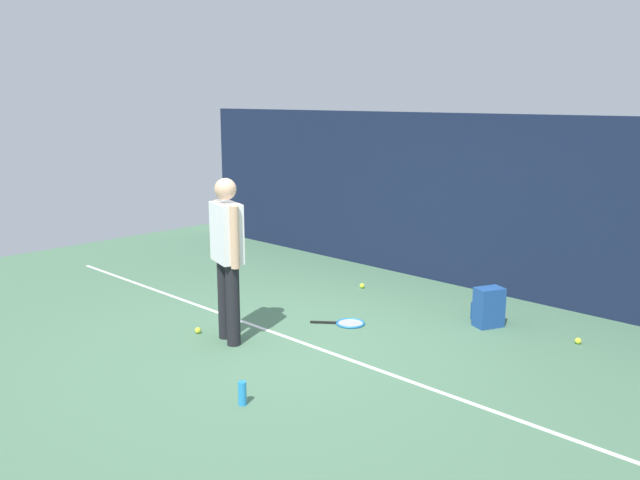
{
  "coord_description": "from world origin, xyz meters",
  "views": [
    {
      "loc": [
        4.88,
        -4.59,
        2.48
      ],
      "look_at": [
        0.0,
        0.4,
        1.0
      ],
      "focal_mm": 37.87,
      "sensor_mm": 36.0,
      "label": 1
    }
  ],
  "objects": [
    {
      "name": "water_bottle",
      "position": [
        0.82,
        -1.36,
        0.1
      ],
      "size": [
        0.07,
        0.07,
        0.2
      ],
      "primitive_type": "cylinder",
      "color": "#268CD8",
      "rests_on": "ground"
    },
    {
      "name": "tennis_player",
      "position": [
        -0.43,
        -0.51,
        0.97
      ],
      "size": [
        0.51,
        0.33,
        1.7
      ],
      "rotation": [
        0.0,
        0.0,
        -0.3
      ],
      "color": "black",
      "rests_on": "ground"
    },
    {
      "name": "backpack",
      "position": [
        1.24,
        1.79,
        0.21
      ],
      "size": [
        0.36,
        0.35,
        0.44
      ],
      "rotation": [
        0.0,
        0.0,
        4.3
      ],
      "color": "#1E478C",
      "rests_on": "ground"
    },
    {
      "name": "tennis_racket",
      "position": [
        0.09,
        0.75,
        0.01
      ],
      "size": [
        0.59,
        0.52,
        0.03
      ],
      "rotation": [
        0.0,
        0.0,
        0.68
      ],
      "color": "black",
      "rests_on": "ground"
    },
    {
      "name": "ground_plane",
      "position": [
        0.0,
        0.0,
        0.0
      ],
      "size": [
        12.0,
        12.0,
        0.0
      ],
      "primitive_type": "plane",
      "color": "#4C7556"
    },
    {
      "name": "tennis_ball_by_fence",
      "position": [
        -0.85,
        -0.6,
        0.03
      ],
      "size": [
        0.07,
        0.07,
        0.07
      ],
      "primitive_type": "sphere",
      "color": "#CCE033",
      "rests_on": "ground"
    },
    {
      "name": "court_line",
      "position": [
        0.0,
        -0.02,
        0.0
      ],
      "size": [
        9.0,
        0.05,
        0.0
      ],
      "primitive_type": "cube",
      "color": "white",
      "rests_on": "ground"
    },
    {
      "name": "back_fence",
      "position": [
        0.0,
        3.0,
        1.14
      ],
      "size": [
        10.0,
        0.1,
        2.28
      ],
      "primitive_type": "cube",
      "color": "#141E38",
      "rests_on": "ground"
    },
    {
      "name": "tennis_ball_mid_court",
      "position": [
        2.2,
        1.94,
        0.03
      ],
      "size": [
        0.07,
        0.07,
        0.07
      ],
      "primitive_type": "sphere",
      "color": "#CCE033",
      "rests_on": "ground"
    },
    {
      "name": "tennis_ball_near_player",
      "position": [
        -0.74,
        1.96,
        0.03
      ],
      "size": [
        0.07,
        0.07,
        0.07
      ],
      "primitive_type": "sphere",
      "color": "#CCE033",
      "rests_on": "ground"
    }
  ]
}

